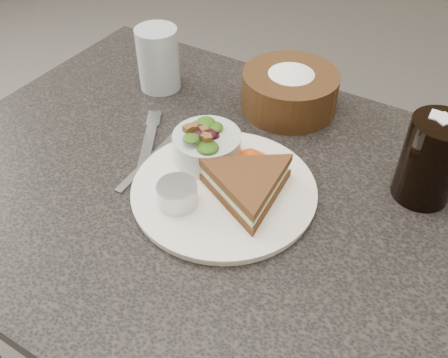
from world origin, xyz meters
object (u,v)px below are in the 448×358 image
salad_bowl (207,142)px  dressing_ramekin (177,195)px  dinner_plate (224,191)px  sandwich (248,185)px  dining_table (229,322)px  cola_glass (432,157)px  bread_basket (290,85)px  water_glass (158,59)px

salad_bowl → dressing_ramekin: salad_bowl is taller
dinner_plate → sandwich: 0.05m
dining_table → dressing_ramekin: (-0.04, -0.08, 0.40)m
dining_table → cola_glass: (0.25, 0.14, 0.45)m
salad_bowl → bread_basket: (0.04, 0.21, 0.01)m
sandwich → salad_bowl: salad_bowl is taller
dressing_ramekin → dining_table: bearing=59.6°
dinner_plate → salad_bowl: (-0.06, 0.05, 0.04)m
salad_bowl → water_glass: 0.25m
cola_glass → water_glass: cola_glass is taller
dining_table → salad_bowl: 0.42m
dinner_plate → water_glass: size_ratio=2.31×
sandwich → water_glass: water_glass is taller
salad_bowl → cola_glass: size_ratio=0.75×
dinner_plate → salad_bowl: size_ratio=2.55×
dining_table → water_glass: 0.54m
salad_bowl → dinner_plate: bearing=-37.8°
water_glass → cola_glass: bearing=-4.6°
sandwich → water_glass: bearing=173.2°
dinner_plate → dressing_ramekin: size_ratio=4.70×
dressing_ramekin → water_glass: water_glass is taller
dining_table → cola_glass: cola_glass is taller
dinner_plate → dressing_ramekin: 0.08m
sandwich → cola_glass: bearing=60.8°
salad_bowl → cola_glass: bearing=19.1°
dining_table → salad_bowl: bearing=153.0°
dining_table → bread_basket: size_ratio=5.79×
sandwich → dining_table: bearing=-171.8°
dinner_plate → bread_basket: bearing=93.8°
bread_basket → dinner_plate: bearing=-86.2°
dressing_ramekin → bread_basket: bearing=85.8°
dining_table → water_glass: (-0.27, 0.18, 0.43)m
bread_basket → water_glass: size_ratio=1.45×
sandwich → dressing_ramekin: 0.10m
salad_bowl → water_glass: (-0.20, 0.15, 0.02)m
dinner_plate → bread_basket: size_ratio=1.60×
sandwich → cola_glass: cola_glass is taller
water_glass → salad_bowl: bearing=-36.1°
dining_table → water_glass: water_glass is taller
cola_glass → water_glass: 0.52m
sandwich → water_glass: size_ratio=1.38×
dinner_plate → dressing_ramekin: bearing=-123.0°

